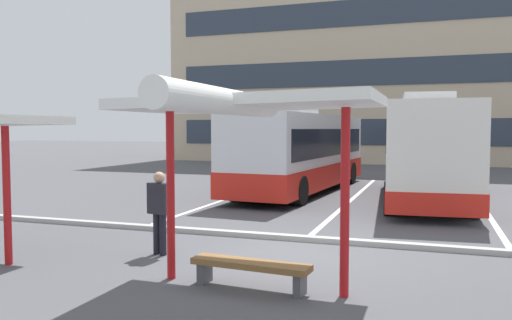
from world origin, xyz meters
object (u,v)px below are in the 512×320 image
coach_bus_0 (302,153)px  bench_1 (250,268)px  waiting_passenger_1 (159,207)px  waiting_shelter_1 (247,108)px  coach_bus_1 (424,152)px

coach_bus_0 → bench_1: coach_bus_0 is taller
bench_1 → waiting_passenger_1: size_ratio=1.18×
coach_bus_0 → waiting_shelter_1: 13.16m
waiting_shelter_1 → coach_bus_0: bearing=100.2°
coach_bus_1 → waiting_passenger_1: size_ratio=6.17×
bench_1 → waiting_passenger_1: waiting_passenger_1 is taller
coach_bus_0 → coach_bus_1: 4.90m
waiting_shelter_1 → waiting_passenger_1: (-2.49, 1.67, -1.89)m
waiting_shelter_1 → waiting_passenger_1: 3.55m
waiting_shelter_1 → coach_bus_1: bearing=78.3°
waiting_shelter_1 → bench_1: (0.00, 0.14, -2.53)m
waiting_passenger_1 → bench_1: bearing=-31.5°
coach_bus_1 → waiting_passenger_1: coach_bus_1 is taller
coach_bus_0 → coach_bus_1: (4.75, -1.18, 0.17)m
coach_bus_1 → waiting_shelter_1: coach_bus_1 is taller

